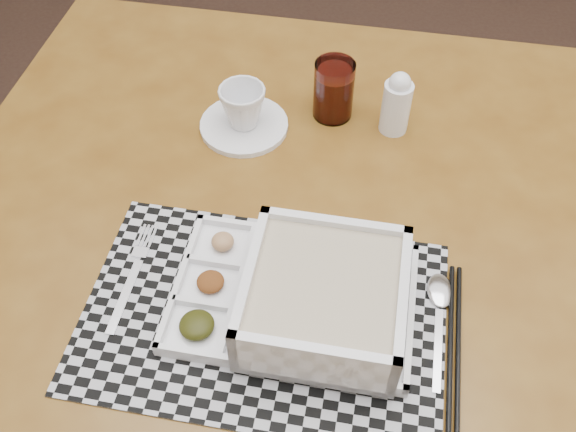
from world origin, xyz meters
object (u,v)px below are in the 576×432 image
object	(u,v)px
creamer_bottle	(397,103)
juice_glass	(334,92)
dining_table	(292,273)
serving_tray	(315,300)
cup	(243,107)

from	to	relation	value
creamer_bottle	juice_glass	bearing A→B (deg)	163.37
dining_table	creamer_bottle	xyz separation A→B (m)	(0.16, 0.25, 0.14)
juice_glass	dining_table	bearing A→B (deg)	-100.69
dining_table	juice_glass	bearing A→B (deg)	79.31
serving_tray	juice_glass	distance (m)	0.41
cup	juice_glass	distance (m)	0.16
cup	creamer_bottle	xyz separation A→B (m)	(0.25, 0.01, 0.01)
serving_tray	creamer_bottle	size ratio (longest dim) A/B	2.99
dining_table	cup	size ratio (longest dim) A/B	15.91
serving_tray	cup	xyz separation A→B (m)	(-0.13, 0.36, 0.01)
cup	creamer_bottle	size ratio (longest dim) A/B	0.68
creamer_bottle	cup	bearing A→B (deg)	-176.71
dining_table	cup	xyz separation A→B (m)	(-0.10, 0.24, 0.13)
cup	creamer_bottle	distance (m)	0.25
dining_table	juice_glass	world-z (taller)	juice_glass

